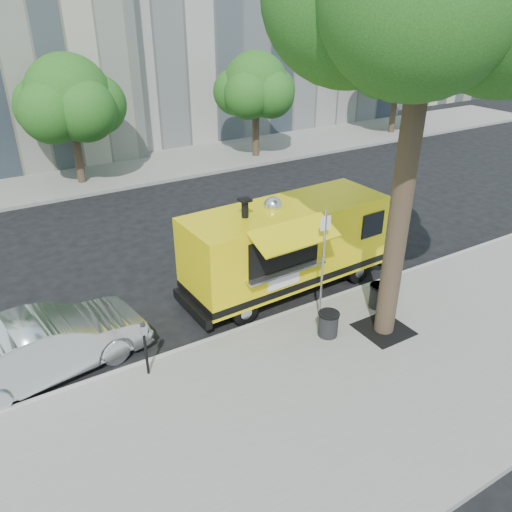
{
  "coord_description": "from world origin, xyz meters",
  "views": [
    {
      "loc": [
        -5.39,
        -9.94,
        7.44
      ],
      "look_at": [
        0.57,
        0.0,
        1.51
      ],
      "focal_mm": 35.0,
      "sensor_mm": 36.0,
      "label": 1
    }
  ],
  "objects": [
    {
      "name": "sidewalk",
      "position": [
        0.0,
        -4.0,
        0.07
      ],
      "size": [
        60.0,
        6.0,
        0.15
      ],
      "primitive_type": "cube",
      "color": "gray",
      "rests_on": "ground"
    },
    {
      "name": "ground",
      "position": [
        0.0,
        0.0,
        0.0
      ],
      "size": [
        120.0,
        120.0,
        0.0
      ],
      "primitive_type": "plane",
      "color": "black",
      "rests_on": "ground"
    },
    {
      "name": "curb",
      "position": [
        0.0,
        -0.93,
        0.07
      ],
      "size": [
        60.0,
        0.14,
        0.16
      ],
      "primitive_type": "cube",
      "color": "#999993",
      "rests_on": "ground"
    },
    {
      "name": "far_tree_c",
      "position": [
        8.0,
        12.4,
        3.72
      ],
      "size": [
        3.24,
        3.24,
        5.21
      ],
      "color": "#33261C",
      "rests_on": "far_sidewalk"
    },
    {
      "name": "sedan",
      "position": [
        -4.8,
        0.0,
        0.73
      ],
      "size": [
        4.6,
        2.19,
        1.46
      ],
      "primitive_type": "imported",
      "rotation": [
        0.0,
        0.0,
        1.72
      ],
      "color": "silver",
      "rests_on": "ground"
    },
    {
      "name": "trash_bin_left",
      "position": [
        1.27,
        -2.25,
        0.48
      ],
      "size": [
        0.52,
        0.52,
        0.63
      ],
      "color": "black",
      "rests_on": "sidewalk"
    },
    {
      "name": "far_tree_d",
      "position": [
        18.0,
        12.6,
        3.89
      ],
      "size": [
        3.78,
        3.78,
        5.64
      ],
      "color": "#33261C",
      "rests_on": "far_sidewalk"
    },
    {
      "name": "sign_post",
      "position": [
        1.55,
        -1.55,
        1.85
      ],
      "size": [
        0.28,
        0.06,
        3.0
      ],
      "color": "silver",
      "rests_on": "sidewalk"
    },
    {
      "name": "far_tree_b",
      "position": [
        -1.0,
        12.7,
        3.83
      ],
      "size": [
        3.6,
        3.6,
        5.5
      ],
      "color": "#33261C",
      "rests_on": "far_sidewalk"
    },
    {
      "name": "trash_bin_right",
      "position": [
        3.23,
        -1.93,
        0.49
      ],
      "size": [
        0.54,
        0.54,
        0.65
      ],
      "color": "black",
      "rests_on": "sidewalk"
    },
    {
      "name": "far_sidewalk",
      "position": [
        0.0,
        13.5,
        0.07
      ],
      "size": [
        60.0,
        5.0,
        0.15
      ],
      "primitive_type": "cube",
      "color": "gray",
      "rests_on": "ground"
    },
    {
      "name": "parking_meter",
      "position": [
        -3.0,
        -1.35,
        0.98
      ],
      "size": [
        0.11,
        0.11,
        1.33
      ],
      "color": "black",
      "rests_on": "sidewalk"
    },
    {
      "name": "food_truck",
      "position": [
        1.72,
        0.29,
        1.42
      ],
      "size": [
        6.23,
        3.02,
        3.02
      ],
      "rotation": [
        0.0,
        0.0,
        0.04
      ],
      "color": "yellow",
      "rests_on": "ground"
    },
    {
      "name": "tree_well",
      "position": [
        2.6,
        -2.8,
        0.15
      ],
      "size": [
        1.2,
        1.2,
        0.02
      ],
      "primitive_type": "cube",
      "color": "black",
      "rests_on": "sidewalk"
    }
  ]
}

